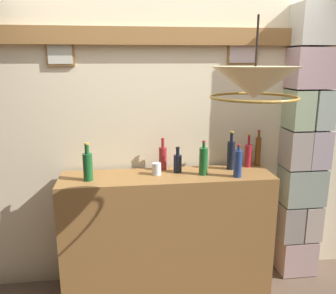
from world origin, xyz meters
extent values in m
cube|color=beige|center=(0.00, 1.10, 1.25)|extent=(3.75, 0.08, 2.49)
cube|color=olive|center=(0.00, 1.04, 2.17)|extent=(3.75, 0.10, 0.14)
cube|color=olive|center=(-0.83, 1.05, 2.04)|extent=(0.22, 0.03, 0.21)
cube|color=beige|center=(-0.83, 1.03, 2.04)|extent=(0.19, 0.01, 0.18)
cube|color=olive|center=(0.68, 1.05, 2.04)|extent=(0.26, 0.03, 0.19)
cube|color=beige|center=(0.68, 1.03, 2.04)|extent=(0.23, 0.01, 0.16)
cube|color=#AF918F|center=(1.26, 0.96, 0.17)|extent=(0.33, 0.33, 0.34)
cube|color=gray|center=(1.16, 0.96, 0.52)|extent=(0.19, 0.33, 0.34)
cube|color=#A99A8F|center=(1.35, 0.96, 0.52)|extent=(0.17, 0.33, 0.34)
cube|color=gray|center=(1.26, 0.96, 0.87)|extent=(0.37, 0.33, 0.34)
cube|color=#9C938A|center=(1.16, 0.96, 1.22)|extent=(0.19, 0.33, 0.34)
cube|color=#A4949F|center=(1.35, 0.96, 1.22)|extent=(0.19, 0.33, 0.34)
cube|color=#93A783|center=(1.16, 0.96, 1.57)|extent=(0.18, 0.33, 0.34)
cube|color=#98A79D|center=(1.35, 0.96, 1.57)|extent=(0.17, 0.33, 0.34)
cube|color=#AE8D91|center=(1.26, 0.96, 1.92)|extent=(0.38, 0.33, 0.34)
cube|color=#BCB8AA|center=(1.26, 0.96, 2.27)|extent=(0.37, 0.33, 0.34)
cube|color=olive|center=(0.00, 0.80, 0.53)|extent=(1.75, 0.44, 1.07)
cylinder|color=black|center=(0.10, 0.88, 1.14)|extent=(0.07, 0.07, 0.15)
cylinder|color=black|center=(0.10, 0.88, 1.24)|extent=(0.03, 0.03, 0.06)
cylinder|color=black|center=(0.10, 0.88, 1.28)|extent=(0.03, 0.03, 0.01)
cylinder|color=#185525|center=(0.30, 0.78, 1.18)|extent=(0.07, 0.07, 0.23)
cylinder|color=#185525|center=(0.30, 0.78, 1.32)|extent=(0.02, 0.02, 0.05)
cylinder|color=maroon|center=(0.30, 0.78, 1.35)|extent=(0.03, 0.03, 0.01)
cylinder|color=navy|center=(0.56, 0.69, 1.18)|extent=(0.07, 0.07, 0.22)
cylinder|color=navy|center=(0.56, 0.69, 1.31)|extent=(0.02, 0.02, 0.04)
cylinder|color=maroon|center=(0.56, 0.69, 1.33)|extent=(0.03, 0.03, 0.01)
cylinder|color=#A41C26|center=(0.74, 0.94, 1.17)|extent=(0.06, 0.06, 0.20)
cylinder|color=#A41C26|center=(0.74, 0.94, 1.31)|extent=(0.02, 0.02, 0.09)
cylinder|color=#B7932D|center=(0.74, 0.94, 1.36)|extent=(0.02, 0.02, 0.01)
cylinder|color=black|center=(0.56, 0.90, 1.19)|extent=(0.06, 0.06, 0.24)
cylinder|color=black|center=(0.56, 0.90, 1.35)|extent=(0.03, 0.03, 0.08)
cylinder|color=#B7932D|center=(0.56, 0.90, 1.39)|extent=(0.03, 0.03, 0.01)
cylinder|color=brown|center=(0.83, 0.97, 1.19)|extent=(0.05, 0.05, 0.26)
cylinder|color=brown|center=(0.83, 0.97, 1.35)|extent=(0.02, 0.02, 0.06)
cylinder|color=maroon|center=(0.83, 0.97, 1.38)|extent=(0.03, 0.03, 0.01)
cylinder|color=maroon|center=(-0.02, 0.97, 1.16)|extent=(0.07, 0.07, 0.19)
cylinder|color=maroon|center=(-0.02, 0.97, 1.30)|extent=(0.02, 0.02, 0.07)
cylinder|color=maroon|center=(-0.02, 0.97, 1.34)|extent=(0.03, 0.03, 0.01)
cylinder|color=#175024|center=(-0.63, 0.75, 1.17)|extent=(0.07, 0.07, 0.22)
cylinder|color=#175024|center=(-0.63, 0.75, 1.32)|extent=(0.03, 0.03, 0.07)
cylinder|color=#B7932D|center=(-0.63, 0.75, 1.36)|extent=(0.04, 0.04, 0.01)
cylinder|color=silver|center=(-0.08, 0.83, 1.12)|extent=(0.07, 0.07, 0.10)
cone|color=beige|center=(0.38, -0.04, 1.86)|extent=(0.48, 0.48, 0.17)
cylinder|color=black|center=(0.38, -0.04, 2.09)|extent=(0.01, 0.01, 0.27)
torus|color=#AD8433|center=(0.38, -0.04, 1.78)|extent=(0.49, 0.49, 0.02)
camera|label=1|loc=(-0.35, -1.93, 1.98)|focal=37.75mm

